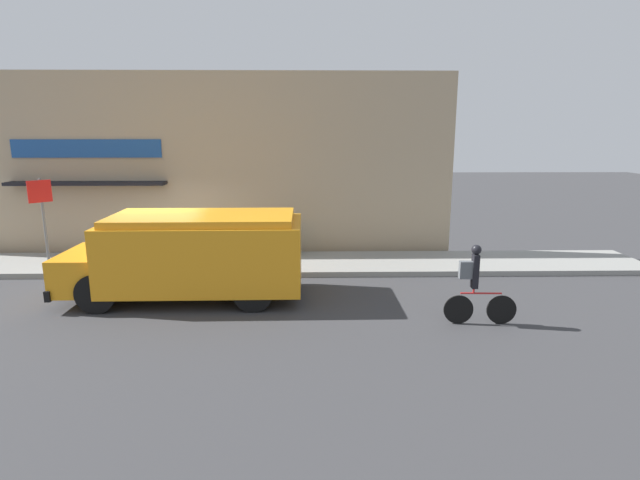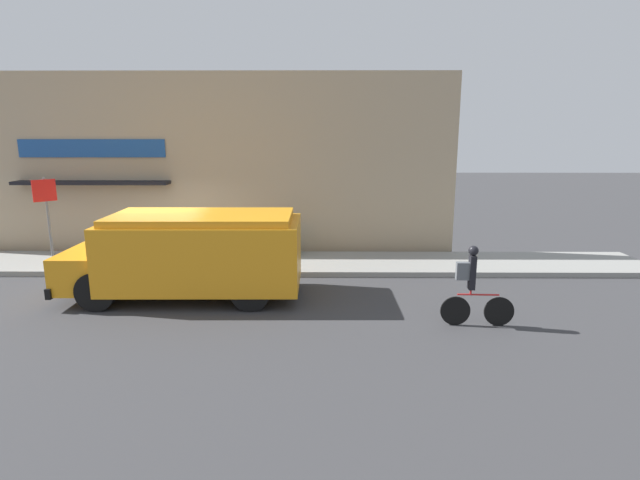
{
  "view_description": "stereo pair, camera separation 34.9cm",
  "coord_description": "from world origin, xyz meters",
  "px_view_note": "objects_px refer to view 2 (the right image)",
  "views": [
    {
      "loc": [
        4.2,
        -13.13,
        3.94
      ],
      "look_at": [
        4.45,
        -0.2,
        1.1
      ],
      "focal_mm": 28.0,
      "sensor_mm": 36.0,
      "label": 1
    },
    {
      "loc": [
        4.55,
        -13.13,
        3.94
      ],
      "look_at": [
        4.45,
        -0.2,
        1.1
      ],
      "focal_mm": 28.0,
      "sensor_mm": 36.0,
      "label": 2
    }
  ],
  "objects_px": {
    "trash_bin": "(291,240)",
    "school_bus": "(192,253)",
    "cyclist": "(473,287)",
    "stop_sign_post": "(47,208)"
  },
  "relations": [
    {
      "from": "school_bus",
      "to": "cyclist",
      "type": "height_order",
      "value": "school_bus"
    },
    {
      "from": "school_bus",
      "to": "cyclist",
      "type": "bearing_deg",
      "value": -16.48
    },
    {
      "from": "school_bus",
      "to": "cyclist",
      "type": "relative_size",
      "value": 3.31
    },
    {
      "from": "trash_bin",
      "to": "school_bus",
      "type": "bearing_deg",
      "value": -120.56
    },
    {
      "from": "cyclist",
      "to": "stop_sign_post",
      "type": "bearing_deg",
      "value": 162.4
    },
    {
      "from": "cyclist",
      "to": "stop_sign_post",
      "type": "relative_size",
      "value": 0.67
    },
    {
      "from": "cyclist",
      "to": "trash_bin",
      "type": "relative_size",
      "value": 1.75
    },
    {
      "from": "stop_sign_post",
      "to": "trash_bin",
      "type": "relative_size",
      "value": 2.63
    },
    {
      "from": "cyclist",
      "to": "stop_sign_post",
      "type": "distance_m",
      "value": 11.39
    },
    {
      "from": "cyclist",
      "to": "school_bus",
      "type": "bearing_deg",
      "value": 166.12
    }
  ]
}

